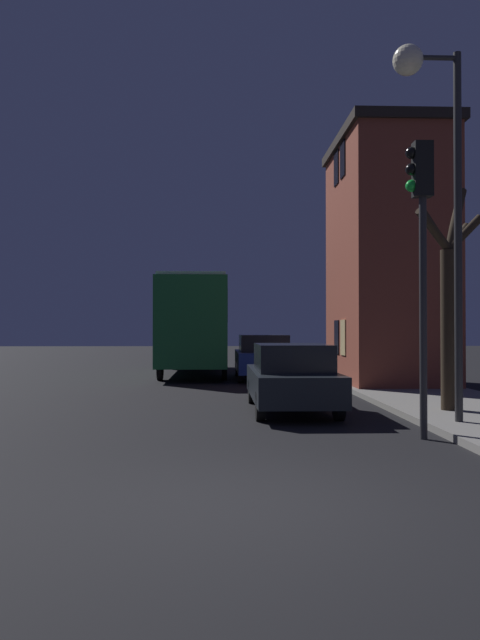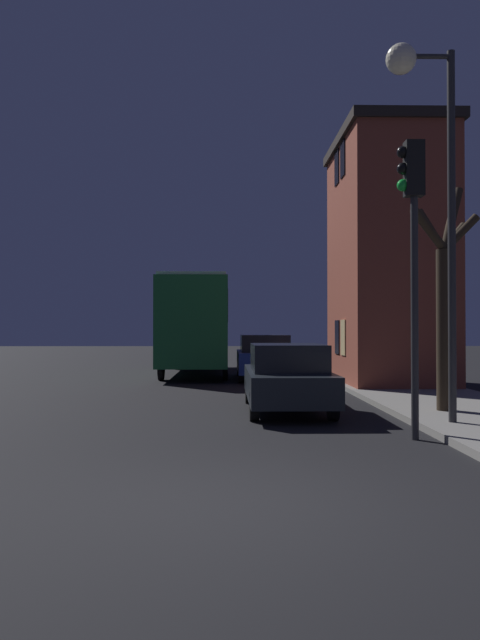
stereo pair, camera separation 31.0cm
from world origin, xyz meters
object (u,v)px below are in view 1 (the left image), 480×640
object	(u,v)px
car_near_lane	(291,377)
bus	(195,319)
streetlamp	(430,136)
bare_tree	(450,299)
traffic_light	(421,227)
car_mid_lane	(263,357)

from	to	relation	value
car_near_lane	bus	bearing A→B (deg)	102.30
car_near_lane	streetlamp	bearing A→B (deg)	-48.01
bare_tree	car_near_lane	distance (m)	3.68
bare_tree	bus	world-z (taller)	bare_tree
traffic_light	bus	size ratio (longest dim) A/B	0.51
bus	car_mid_lane	distance (m)	3.92
streetlamp	bus	xyz separation A→B (m)	(-4.72, 13.89, -3.07)
bus	car_near_lane	distance (m)	11.78
car_mid_lane	traffic_light	bearing A→B (deg)	-82.11
traffic_light	car_near_lane	size ratio (longest dim) A/B	1.08
bus	car_near_lane	xyz separation A→B (m)	(2.49, -11.42, -1.44)
bus	car_mid_lane	world-z (taller)	bus
traffic_light	car_mid_lane	world-z (taller)	traffic_light
car_near_lane	car_mid_lane	xyz separation A→B (m)	(0.01, 8.74, 0.06)
bare_tree	bus	size ratio (longest dim) A/B	0.50
streetlamp	car_mid_lane	world-z (taller)	streetlamp
car_near_lane	car_mid_lane	size ratio (longest dim) A/B	0.98
bare_tree	traffic_light	bearing A→B (deg)	-118.90
car_near_lane	car_mid_lane	bearing A→B (deg)	89.91
car_near_lane	traffic_light	bearing A→B (deg)	-63.97
bus	car_near_lane	size ratio (longest dim) A/B	2.11
streetlamp	bare_tree	bearing A→B (deg)	59.76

